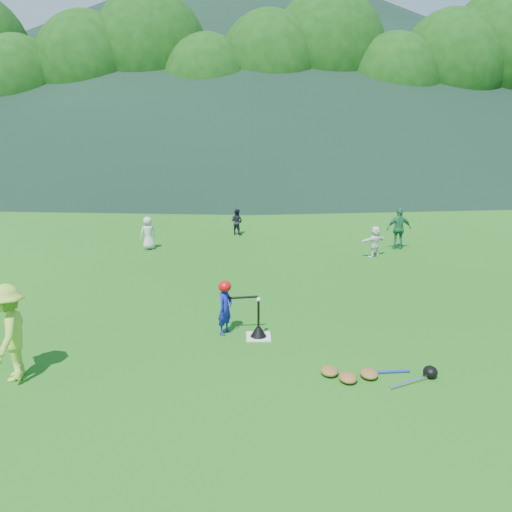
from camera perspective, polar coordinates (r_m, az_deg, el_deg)
The scene contains 15 objects.
ground at distance 9.35m, azimuth 0.28°, elevation -9.25°, with size 120.00×120.00×0.00m, color #1A5814.
home_plate at distance 9.35m, azimuth 0.28°, elevation -9.19°, with size 0.45×0.45×0.02m, color silver.
baseball at distance 9.08m, azimuth 0.29°, elevation -4.99°, with size 0.08×0.08×0.08m, color white.
batter_child at distance 9.34m, azimuth -3.55°, elevation -5.96°, with size 0.37×0.24×1.01m, color #161D9C.
adult_coach at distance 8.50m, azimuth -26.37°, elevation -7.85°, with size 0.98×0.56×1.51m, color #9DCA3B.
fielder_a at distance 16.06m, azimuth -12.23°, elevation 2.57°, with size 0.51×0.33×1.04m, color silver.
fielder_b at distance 17.88m, azimuth -2.22°, elevation 3.94°, with size 0.45×0.35×0.94m, color black.
fielder_c at distance 16.32m, azimuth 16.03°, elevation 3.01°, with size 0.77×0.32×1.31m, color #227246.
fielder_d at distance 15.19m, azimuth 13.43°, elevation 1.61°, with size 0.86×0.27×0.93m, color white.
batting_tee at distance 9.30m, azimuth 0.28°, elevation -8.52°, with size 0.30×0.30×0.68m.
batter_gear at distance 9.21m, azimuth -3.44°, elevation -3.58°, with size 0.73×0.26×0.37m.
equipment_pile at distance 8.13m, azimuth 12.82°, elevation -13.00°, with size 1.80×0.67×0.19m.
outfield_fence at distance 36.68m, azimuth -0.73°, elevation 9.81°, with size 70.07×0.08×1.33m.
tree_line at distance 42.61m, azimuth -0.52°, elevation 20.60°, with size 70.04×11.40×14.82m.
distant_hills at distance 91.35m, azimuth -6.13°, elevation 21.61°, with size 155.00×140.00×32.00m.
Camera 1 is at (-0.20, -8.55, 3.79)m, focal length 35.00 mm.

